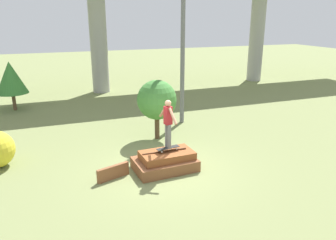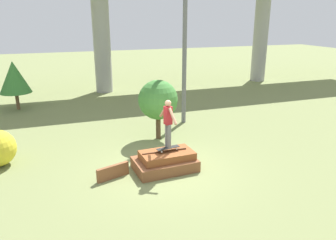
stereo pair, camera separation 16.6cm
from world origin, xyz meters
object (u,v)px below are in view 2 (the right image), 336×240
Objects in this scene: utility_pole at (185,31)px; tree_behind_right at (158,100)px; skater at (168,121)px; skateboard at (168,148)px; tree_behind_left at (14,77)px.

utility_pole is 3.60m from tree_behind_right.
skater is 5.74m from utility_pole.
skateboard is 0.31× the size of tree_behind_left.
tree_behind_right is (0.58, 2.86, 0.89)m from skateboard.
utility_pole is 9.59m from tree_behind_left.
tree_behind_right is (-1.82, -1.68, -2.62)m from utility_pole.
skateboard is 6.22m from utility_pole.
skateboard is at bearing -61.37° from tree_behind_left.
skater is at bearing 165.96° from skateboard.
utility_pole is at bearing -33.82° from tree_behind_left.
skater is 2.92m from tree_behind_right.
utility_pole is at bearing 62.13° from skater.
utility_pole reaches higher than tree_behind_right.
skater is 11.04m from tree_behind_left.
skater is at bearing -61.37° from tree_behind_left.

